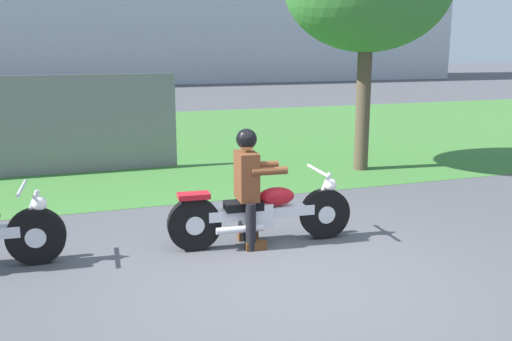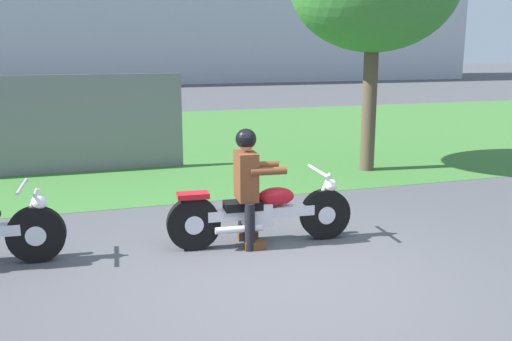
# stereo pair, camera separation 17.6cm
# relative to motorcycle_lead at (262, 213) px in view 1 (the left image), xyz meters

# --- Properties ---
(ground) EXTENTS (120.00, 120.00, 0.00)m
(ground) POSITION_rel_motorcycle_lead_xyz_m (-0.06, -1.11, -0.38)
(ground) COLOR #4C4C51
(grass_verge) EXTENTS (60.00, 12.00, 0.01)m
(grass_verge) POSITION_rel_motorcycle_lead_xyz_m (-0.06, 8.01, -0.38)
(grass_verge) COLOR #3D7533
(grass_verge) RESTS_ON ground
(motorcycle_lead) EXTENTS (2.22, 0.66, 0.87)m
(motorcycle_lead) POSITION_rel_motorcycle_lead_xyz_m (0.00, 0.00, 0.00)
(motorcycle_lead) COLOR black
(motorcycle_lead) RESTS_ON ground
(rider_lead) EXTENTS (0.57, 0.48, 1.39)m
(rider_lead) POSITION_rel_motorcycle_lead_xyz_m (-0.17, 0.01, 0.43)
(rider_lead) COLOR black
(rider_lead) RESTS_ON ground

